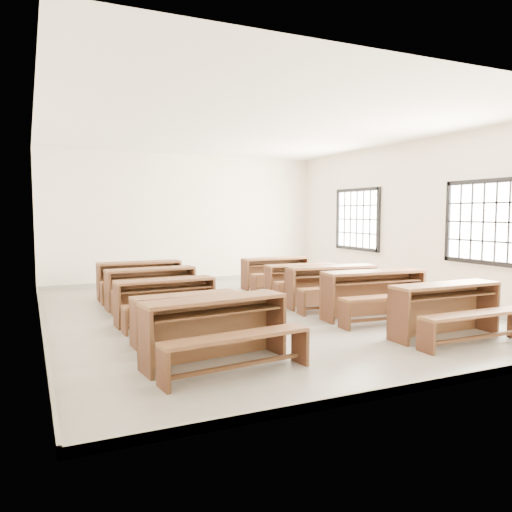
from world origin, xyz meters
name	(u,v)px	position (x,y,z in m)	size (l,w,h in m)	color
room	(261,191)	(0.09, 0.00, 2.14)	(8.50, 8.50, 3.20)	gray
desk_set_0	(217,326)	(-1.68, -2.58, 0.45)	(1.82, 1.09, 0.78)	brown
desk_set_1	(187,315)	(-1.71, -1.48, 0.38)	(1.51, 0.86, 0.66)	brown
desk_set_2	(166,298)	(-1.67, -0.22, 0.41)	(1.62, 0.90, 0.71)	brown
desk_set_3	(152,285)	(-1.58, 1.18, 0.43)	(1.68, 0.95, 0.73)	brown
desk_set_4	(140,277)	(-1.57, 2.30, 0.44)	(1.68, 0.87, 0.75)	brown
desk_set_5	(448,306)	(1.70, -2.76, 0.45)	(1.70, 0.88, 0.76)	brown
desk_set_6	(375,291)	(1.57, -1.32, 0.47)	(1.84, 1.05, 0.80)	brown
desk_set_7	(333,283)	(1.49, -0.18, 0.45)	(1.81, 1.08, 0.77)	brown
desk_set_8	(301,278)	(1.56, 1.12, 0.39)	(1.55, 0.88, 0.68)	brown
desk_set_9	(276,271)	(1.60, 2.37, 0.41)	(1.58, 0.83, 0.71)	brown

